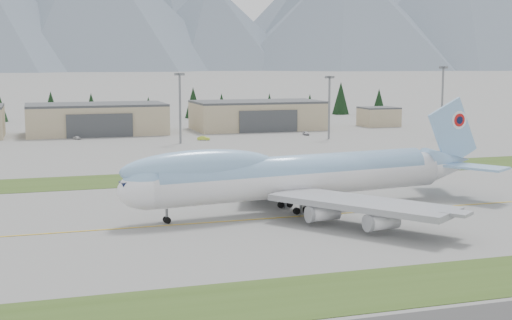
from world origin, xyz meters
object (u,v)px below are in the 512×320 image
object	(u,v)px
hangar_center	(96,119)
service_vehicle_a	(77,139)
boeing_747_freighter	(297,175)
service_vehicle_b	(204,140)
service_vehicle_c	(306,135)
hangar_right	(258,115)

from	to	relation	value
hangar_center	service_vehicle_a	xyz separation A→B (m)	(-7.85, -16.81, -5.39)
boeing_747_freighter	service_vehicle_b	bearing A→B (deg)	77.19
service_vehicle_a	service_vehicle_c	size ratio (longest dim) A/B	0.82
boeing_747_freighter	service_vehicle_a	xyz separation A→B (m)	(-28.98, 128.36, -6.16)
service_vehicle_c	hangar_right	bearing A→B (deg)	115.13
service_vehicle_b	service_vehicle_c	world-z (taller)	service_vehicle_b
boeing_747_freighter	service_vehicle_a	distance (m)	131.73
service_vehicle_a	service_vehicle_b	xyz separation A→B (m)	(39.28, -14.93, 0.00)
boeing_747_freighter	service_vehicle_c	size ratio (longest dim) A/B	17.21
hangar_right	service_vehicle_c	size ratio (longest dim) A/B	11.59
hangar_right	service_vehicle_c	world-z (taller)	hangar_right
boeing_747_freighter	service_vehicle_a	world-z (taller)	boeing_747_freighter
service_vehicle_b	boeing_747_freighter	bearing A→B (deg)	-158.65
hangar_right	hangar_center	bearing A→B (deg)	180.00
hangar_right	service_vehicle_a	bearing A→B (deg)	-166.09
service_vehicle_a	service_vehicle_c	xyz separation A→B (m)	(77.19, -9.69, 0.00)
hangar_right	service_vehicle_b	distance (m)	43.04
hangar_center	service_vehicle_a	distance (m)	19.32
service_vehicle_a	service_vehicle_b	size ratio (longest dim) A/B	0.82
hangar_center	service_vehicle_b	world-z (taller)	hangar_center
hangar_center	hangar_right	world-z (taller)	same
hangar_right	service_vehicle_a	distance (m)	70.11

